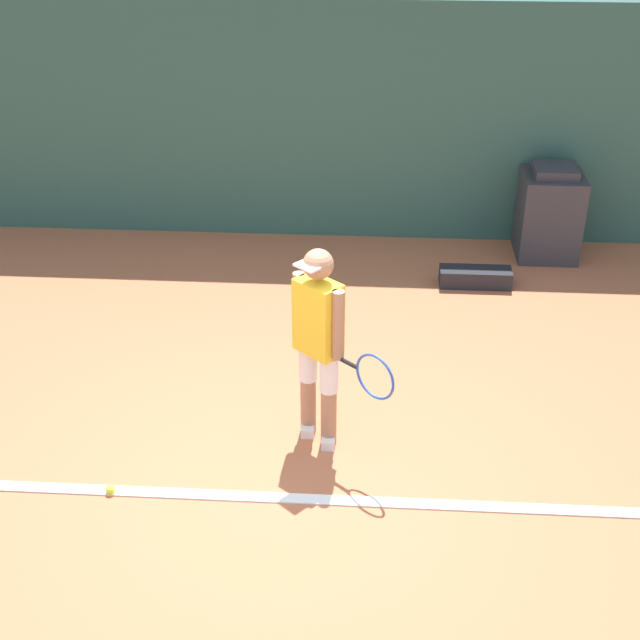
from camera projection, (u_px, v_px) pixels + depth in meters
The scene contains 7 objects.
ground_plane at pixel (280, 483), 6.42m from camera, with size 24.00×24.00×0.00m, color #B76642.
back_wall at pixel (320, 123), 9.61m from camera, with size 24.00×0.10×2.59m.
court_baseline at pixel (278, 498), 6.28m from camera, with size 21.60×0.10×0.01m.
tennis_player at pixel (320, 339), 6.46m from camera, with size 0.75×0.68×1.59m.
tennis_ball at pixel (110, 490), 6.31m from camera, with size 0.07×0.07×0.07m.
covered_chair at pixel (549, 214), 9.51m from camera, with size 0.64×0.62×1.02m.
equipment_bag at pixel (475, 277), 9.08m from camera, with size 0.73×0.25×0.18m.
Camera 1 is at (0.61, -4.97, 4.20)m, focal length 50.00 mm.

